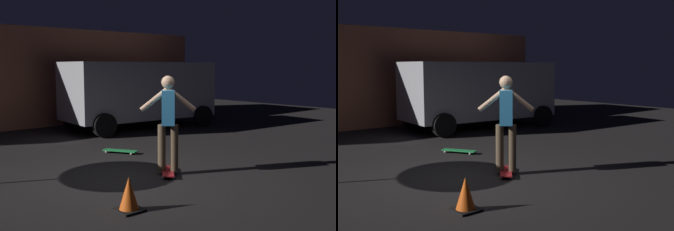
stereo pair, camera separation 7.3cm
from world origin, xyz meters
The scene contains 7 objects.
ground_plane centered at (0.00, 0.00, 0.00)m, with size 28.00×28.00×0.00m, color black.
low_building centered at (1.08, 8.24, 1.56)m, with size 12.90×3.21×3.11m.
parked_van centered at (3.73, 4.64, 1.16)m, with size 4.73×2.49×2.03m.
skateboard_ridden centered at (0.67, -0.25, 0.06)m, with size 0.66×0.73×0.07m.
skateboard_spare centered at (1.06, 1.81, 0.06)m, with size 0.57×0.77×0.07m.
skater centered at (0.67, -0.25, 1.04)m, with size 0.81×0.70×1.67m.
traffic_cone centered at (-0.94, -1.32, 0.21)m, with size 0.34×0.34×0.46m.
Camera 1 is at (-4.02, -5.66, 1.89)m, focal length 44.42 mm.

